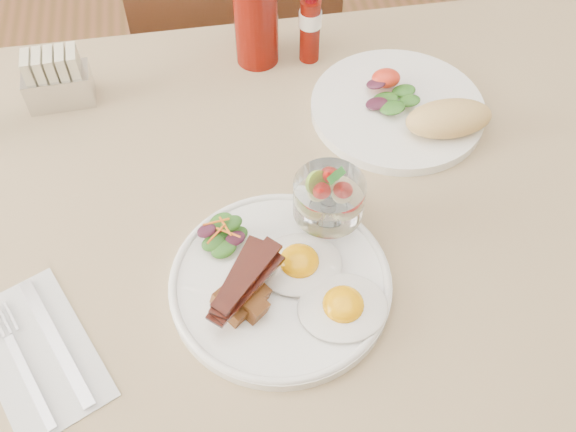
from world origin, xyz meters
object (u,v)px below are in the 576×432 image
object	(u,v)px
table	(282,250)
hot_sauce_bottle	(310,27)
main_plate	(280,283)
second_plate	(409,109)
fruit_cup	(329,198)
sugar_caddy	(57,81)
chair_far	(236,49)
ketchup_bottle	(255,8)

from	to	relation	value
table	hot_sauce_bottle	size ratio (longest dim) A/B	10.16
main_plate	second_plate	distance (m)	0.36
main_plate	hot_sauce_bottle	xyz separation A→B (m)	(0.12, 0.44, 0.06)
fruit_cup	sugar_caddy	distance (m)	0.48
sugar_caddy	table	bearing A→B (deg)	-45.61
main_plate	sugar_caddy	xyz separation A→B (m)	(-0.29, 0.40, 0.03)
table	main_plate	distance (m)	0.15
table	second_plate	bearing A→B (deg)	34.42
second_plate	hot_sauce_bottle	size ratio (longest dim) A/B	2.07
table	fruit_cup	size ratio (longest dim) A/B	14.28
chair_far	fruit_cup	xyz separation A→B (m)	(0.05, -0.70, 0.29)
fruit_cup	ketchup_bottle	xyz separation A→B (m)	(-0.04, 0.37, 0.03)
second_plate	ketchup_bottle	distance (m)	0.29
chair_far	sugar_caddy	bearing A→B (deg)	-128.99
hot_sauce_bottle	second_plate	bearing A→B (deg)	-53.66
chair_far	ketchup_bottle	xyz separation A→B (m)	(0.01, -0.33, 0.33)
chair_far	second_plate	distance (m)	0.61
main_plate	fruit_cup	size ratio (longest dim) A/B	3.01
chair_far	ketchup_bottle	size ratio (longest dim) A/B	4.38
table	fruit_cup	xyz separation A→B (m)	(0.05, -0.04, 0.16)
main_plate	second_plate	world-z (taller)	second_plate
table	ketchup_bottle	xyz separation A→B (m)	(0.01, 0.34, 0.19)
table	hot_sauce_bottle	distance (m)	0.37
second_plate	ketchup_bottle	size ratio (longest dim) A/B	1.28
chair_far	second_plate	world-z (taller)	chair_far
second_plate	ketchup_bottle	world-z (taller)	ketchup_bottle
ketchup_bottle	hot_sauce_bottle	bearing A→B (deg)	-8.85
main_plate	fruit_cup	distance (m)	0.12
hot_sauce_bottle	fruit_cup	bearing A→B (deg)	-97.14
fruit_cup	sugar_caddy	size ratio (longest dim) A/B	0.90
main_plate	second_plate	size ratio (longest dim) A/B	1.03
table	fruit_cup	bearing A→B (deg)	-34.01
table	second_plate	distance (m)	0.29
fruit_cup	second_plate	xyz separation A→B (m)	(0.17, 0.19, -0.05)
chair_far	second_plate	xyz separation A→B (m)	(0.22, -0.51, 0.25)
second_plate	table	bearing A→B (deg)	-145.58
main_plate	ketchup_bottle	size ratio (longest dim) A/B	1.32
fruit_cup	sugar_caddy	bearing A→B (deg)	138.32
hot_sauce_bottle	sugar_caddy	distance (m)	0.41
main_plate	ketchup_bottle	world-z (taller)	ketchup_bottle
chair_far	ketchup_bottle	world-z (taller)	ketchup_bottle
ketchup_bottle	hot_sauce_bottle	size ratio (longest dim) A/B	1.62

